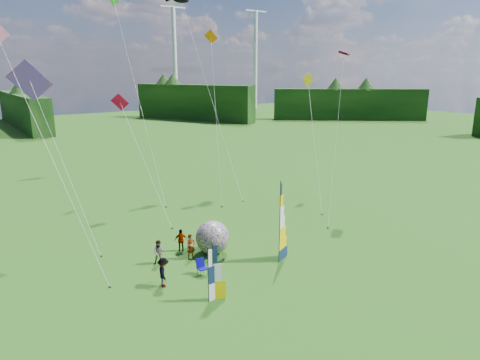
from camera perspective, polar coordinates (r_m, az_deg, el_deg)
ground at (r=26.76m, az=6.91°, el=-12.95°), size 220.00×220.00×0.00m
treeline_ring at (r=25.17m, az=7.19°, el=-4.83°), size 210.00×210.00×8.00m
turbine_left at (r=141.67m, az=2.06°, el=15.58°), size 8.00×1.20×30.00m
turbine_right at (r=134.18m, az=-8.68°, el=15.49°), size 8.00×1.20×30.00m
feather_banner_main at (r=27.70m, az=5.32°, el=-5.88°), size 1.36×0.65×5.34m
side_banner_left at (r=23.72m, az=-3.62°, el=-12.27°), size 0.88×0.43×3.22m
side_banner_far at (r=23.59m, az=-4.25°, el=-12.68°), size 0.91×0.10×3.05m
bol_inflatable at (r=29.57m, az=-3.70°, el=-7.65°), size 2.66×2.66×2.31m
spectator_a at (r=28.95m, az=-6.57°, el=-8.83°), size 0.66×0.46×1.74m
spectator_b at (r=28.51m, az=-10.71°, el=-9.47°), size 0.89×0.70×1.65m
spectator_c at (r=25.73m, az=-10.18°, el=-12.04°), size 0.76×1.22×1.78m
spectator_d at (r=30.25m, az=-7.86°, el=-7.96°), size 1.01×0.75×1.60m
camp_chair at (r=26.85m, az=-5.05°, el=-11.53°), size 0.63×0.63×1.05m
kite_whale at (r=43.98m, az=-3.98°, el=11.97°), size 8.21×13.97×20.74m
kite_rainbow_delta at (r=31.12m, az=-22.46°, el=3.55°), size 7.97×10.77×13.93m
kite_parafoil at (r=36.57m, az=12.81°, el=6.95°), size 11.38×10.73×15.41m
small_kite_red at (r=36.62m, az=-12.66°, el=3.33°), size 6.17×11.12×10.82m
small_kite_orange at (r=42.05m, az=-3.22°, el=9.14°), size 9.05×11.55×16.76m
small_kite_yellow at (r=40.95m, az=9.93°, el=5.82°), size 7.88×10.30×12.53m
small_kite_pink at (r=26.89m, az=-23.83°, el=3.75°), size 7.43×10.08×15.68m
small_kite_green at (r=43.35m, az=-13.45°, el=11.33°), size 4.85×13.60×20.37m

